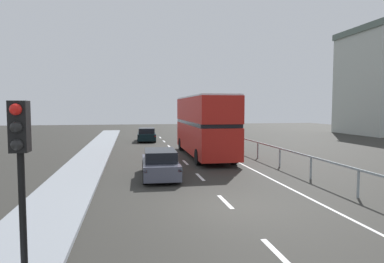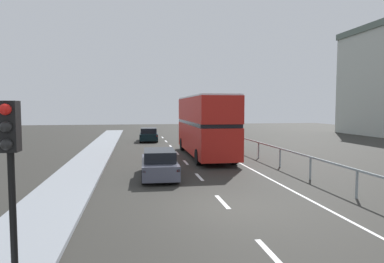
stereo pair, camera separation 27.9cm
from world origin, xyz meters
name	(u,v)px [view 2 (the right image)]	position (x,y,z in m)	size (l,w,h in m)	color
ground_plane	(227,208)	(0.00, 0.00, -0.05)	(74.77, 120.00, 0.10)	#2B2A26
near_sidewalk_kerb	(44,214)	(-6.12, 0.00, 0.07)	(2.38, 80.00, 0.14)	gray
lane_paint_markings	(224,165)	(2.19, 8.49, 0.00)	(3.49, 46.00, 0.01)	silver
bridge_side_railing	(269,148)	(5.24, 9.00, 0.92)	(0.10, 42.00, 1.14)	gray
double_decker_bus_red	(205,124)	(1.75, 12.22, 2.30)	(2.61, 10.26, 4.30)	#AF1C15
hatchback_car_near	(159,164)	(-2.00, 5.55, 0.68)	(1.85, 4.47, 1.40)	#464958
traffic_signal_pole	(10,150)	(-5.35, -5.02, 2.76)	(0.30, 0.42, 3.49)	black
sedan_car_ahead	(149,135)	(-1.77, 24.01, 0.67)	(1.98, 4.26, 1.40)	black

